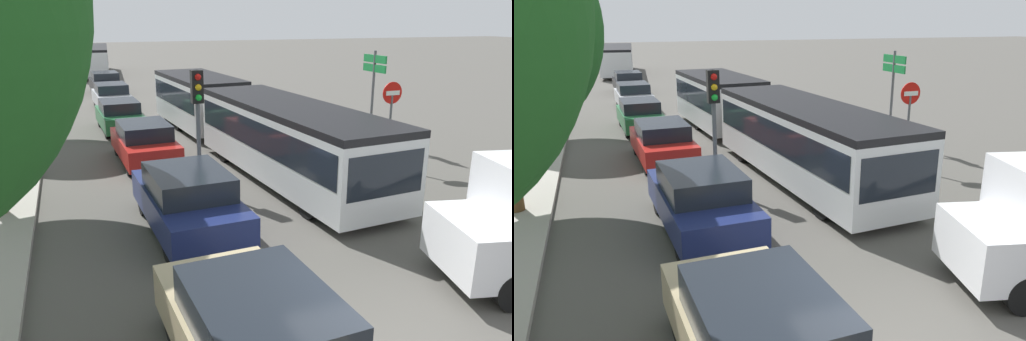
% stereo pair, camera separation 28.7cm
% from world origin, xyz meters
% --- Properties ---
extents(kerb_strip_left, '(3.20, 51.44, 0.14)m').
position_xyz_m(kerb_strip_left, '(-6.57, 20.72, 0.07)').
color(kerb_strip_left, '#9E998E').
rests_on(kerb_strip_left, ground).
extents(articulated_bus, '(3.66, 15.87, 2.34)m').
position_xyz_m(articulated_bus, '(1.88, 11.95, 1.35)').
color(articulated_bus, silver).
rests_on(articulated_bus, ground).
extents(city_bus_rear, '(3.23, 11.13, 2.36)m').
position_xyz_m(city_bus_rear, '(-1.70, 41.45, 1.37)').
color(city_bus_rear, silver).
rests_on(city_bus_rear, ground).
extents(queued_car_tan, '(2.04, 4.42, 1.51)m').
position_xyz_m(queued_car_tan, '(-1.88, 0.50, 0.76)').
color(queued_car_tan, tan).
rests_on(queued_car_tan, ground).
extents(queued_car_navy, '(2.00, 4.35, 1.49)m').
position_xyz_m(queued_car_navy, '(-1.56, 5.98, 0.75)').
color(queued_car_navy, navy).
rests_on(queued_car_navy, ground).
extents(queued_car_red, '(1.89, 4.11, 1.40)m').
position_xyz_m(queued_car_red, '(-1.67, 12.05, 0.71)').
color(queued_car_red, '#B21E19').
rests_on(queued_car_red, ground).
extents(queued_car_green, '(1.83, 3.97, 1.36)m').
position_xyz_m(queued_car_green, '(-1.94, 17.43, 0.69)').
color(queued_car_green, '#236638').
rests_on(queued_car_green, ground).
extents(queued_car_silver, '(1.87, 4.06, 1.39)m').
position_xyz_m(queued_car_silver, '(-1.79, 23.18, 0.70)').
color(queued_car_silver, '#B7BABF').
rests_on(queued_car_silver, ground).
extents(queued_car_black, '(1.87, 4.07, 1.39)m').
position_xyz_m(queued_car_black, '(-1.66, 29.24, 0.70)').
color(queued_car_black, black).
rests_on(queued_car_black, ground).
extents(traffic_light, '(0.32, 0.36, 3.40)m').
position_xyz_m(traffic_light, '(-0.58, 8.75, 2.50)').
color(traffic_light, '#56595E').
rests_on(traffic_light, ground).
extents(no_entry_sign, '(0.70, 0.08, 2.82)m').
position_xyz_m(no_entry_sign, '(5.75, 8.69, 1.88)').
color(no_entry_sign, '#56595E').
rests_on(no_entry_sign, ground).
extents(direction_sign_post, '(0.10, 1.40, 3.60)m').
position_xyz_m(direction_sign_post, '(6.84, 11.43, 2.55)').
color(direction_sign_post, '#56595E').
rests_on(direction_sign_post, ground).
extents(tree_left_far, '(4.43, 4.43, 7.07)m').
position_xyz_m(tree_left_far, '(-6.00, 18.00, 4.82)').
color(tree_left_far, '#51381E').
rests_on(tree_left_far, ground).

